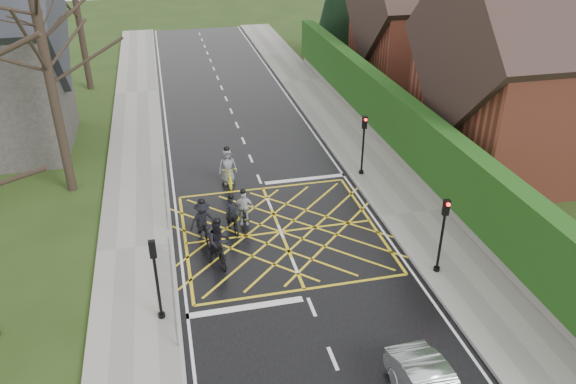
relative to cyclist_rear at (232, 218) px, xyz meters
name	(u,v)px	position (x,y,z in m)	size (l,w,h in m)	color
ground	(281,232)	(1.95, -0.68, -0.54)	(120.00, 120.00, 0.00)	#1F3210
road	(281,232)	(1.95, -0.68, -0.54)	(9.00, 80.00, 0.01)	black
sidewalk_right	(412,214)	(7.95, -0.68, -0.47)	(3.00, 80.00, 0.15)	gray
sidewalk_left	(136,248)	(-4.05, -0.68, -0.47)	(3.00, 80.00, 0.15)	gray
stone_wall	(396,150)	(9.70, 5.32, -0.19)	(0.50, 38.00, 0.70)	slate
hedge	(400,120)	(9.70, 5.32, 1.56)	(0.90, 38.00, 2.80)	#1E3D10
house_near	(552,73)	(16.70, 3.32, 4.18)	(11.80, 9.80, 11.30)	brown
house_far	(427,23)	(16.70, 17.32, 3.82)	(9.80, 8.80, 10.30)	brown
tree_near	(38,23)	(-7.05, 5.32, 7.37)	(9.24, 9.24, 11.44)	black
railing_south	(172,282)	(-2.70, -4.18, 0.24)	(0.05, 5.04, 1.03)	slate
railing_north	(164,184)	(-2.70, 3.32, 0.24)	(0.05, 6.04, 1.03)	slate
traffic_light_ne	(363,146)	(7.05, 3.51, 1.12)	(0.24, 0.31, 3.21)	black
traffic_light_se	(442,237)	(7.05, -4.89, 1.12)	(0.24, 0.31, 3.21)	black
traffic_light_sw	(157,281)	(-3.15, -5.18, 1.12)	(0.24, 0.31, 3.21)	black
cyclist_rear	(232,218)	(0.00, 0.00, 0.00)	(0.85, 1.79, 1.68)	black
cyclist_back	(219,246)	(-0.84, -2.24, 0.20)	(0.97, 2.02, 1.97)	black
cyclist_mid	(203,225)	(-1.26, -0.52, 0.16)	(1.24, 2.07, 1.91)	black
cyclist_front	(244,212)	(0.55, 0.26, 0.09)	(0.98, 1.77, 1.72)	black
cyclist_lead	(228,171)	(0.40, 4.25, 0.14)	(0.90, 2.05, 1.97)	yellow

